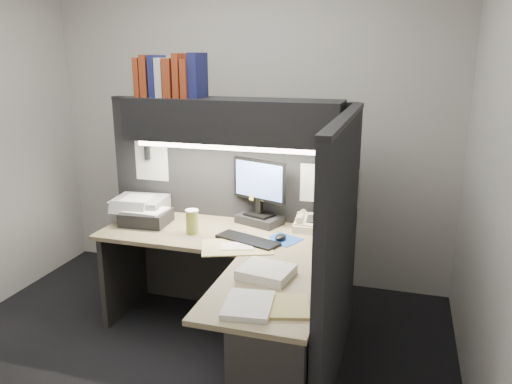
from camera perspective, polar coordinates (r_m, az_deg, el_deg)
floor at (r=3.46m, az=-8.89°, el=-18.96°), size 3.50×3.50×0.00m
wall_back at (r=4.30m, az=-1.01°, el=7.49°), size 3.50×0.04×2.70m
wall_right at (r=2.66m, az=26.11°, el=0.91°), size 0.04×3.00×2.70m
partition_back at (r=3.88m, az=-3.10°, el=-1.74°), size 1.90×0.06×1.60m
partition_right at (r=2.98m, az=9.44°, el=-7.38°), size 0.06×1.50×1.60m
desk at (r=3.08m, az=-1.88°, el=-13.70°), size 1.70×1.53×0.73m
overhead_shelf at (r=3.53m, az=-2.80°, el=8.19°), size 1.55×0.34×0.30m
task_light_tube at (r=3.43m, az=-3.54°, el=5.08°), size 1.32×0.04×0.04m
monitor at (r=3.66m, az=0.37°, el=-0.78°), size 0.43×0.30×0.48m
keyboard at (r=3.36m, az=-0.97°, el=-5.52°), size 0.47×0.29×0.02m
mousepad at (r=3.40m, az=3.10°, el=-5.45°), size 0.28×0.27×0.00m
mouse at (r=3.39m, az=2.82°, el=-5.18°), size 0.09×0.12×0.04m
telephone at (r=3.60m, az=6.15°, el=-3.64°), size 0.23×0.24×0.09m
coffee_cup at (r=3.52m, az=-7.30°, el=-3.45°), size 0.10×0.10×0.16m
printer at (r=3.94m, az=-13.12°, el=-1.76°), size 0.42×0.37×0.15m
notebook_stack at (r=3.79m, az=-12.42°, el=-2.82°), size 0.35×0.30×0.10m
open_folder at (r=3.27m, az=-2.19°, el=-6.29°), size 0.53×0.44×0.01m
paper_stack_a at (r=2.86m, az=1.18°, el=-9.12°), size 0.32×0.29×0.06m
paper_stack_b at (r=2.54m, az=-0.88°, el=-12.80°), size 0.27×0.32×0.03m
manila_stack at (r=2.55m, az=3.75°, el=-12.88°), size 0.26×0.30×0.01m
binder_row at (r=3.68m, az=-9.68°, el=12.88°), size 0.48×0.25×0.31m
pinned_papers at (r=3.35m, az=1.01°, el=0.04°), size 1.76×1.31×0.51m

